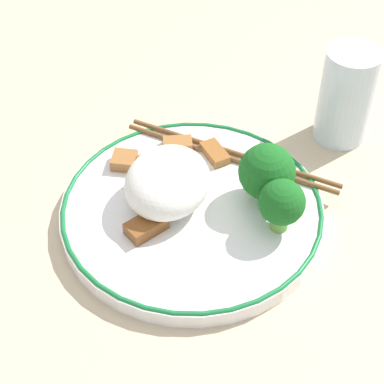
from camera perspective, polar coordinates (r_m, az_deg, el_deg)
name	(u,v)px	position (r m, az deg, el deg)	size (l,w,h in m)	color
ground_plane	(192,218)	(0.66, 0.00, -2.29)	(3.00, 3.00, 0.00)	#C6B28E
plate	(192,211)	(0.65, 0.00, -1.66)	(0.27, 0.27, 0.02)	white
rice_mound	(168,181)	(0.64, -2.14, 1.01)	(0.10, 0.08, 0.05)	white
broccoli_back_left	(282,202)	(0.61, 8.03, -0.86)	(0.05, 0.05, 0.06)	#72AD4C
broccoli_back_center	(267,172)	(0.63, 6.67, 1.78)	(0.06, 0.06, 0.06)	#72AD4C
meat_near_front	(124,161)	(0.69, -6.04, 2.80)	(0.03, 0.03, 0.01)	#9E6633
meat_near_left	(178,144)	(0.71, -1.29, 4.31)	(0.03, 0.04, 0.01)	#9E6633
meat_near_right	(212,152)	(0.70, 1.76, 3.54)	(0.04, 0.04, 0.01)	#995B28
meat_near_back	(155,159)	(0.69, -3.34, 2.93)	(0.03, 0.03, 0.01)	#9E6633
meat_on_rice_edge	(146,226)	(0.62, -4.10, -3.04)	(0.05, 0.04, 0.01)	brown
chopsticks	(231,155)	(0.70, 3.48, 3.29)	(0.05, 0.25, 0.01)	brown
drinking_glass	(346,96)	(0.74, 13.54, 8.31)	(0.06, 0.06, 0.11)	silver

